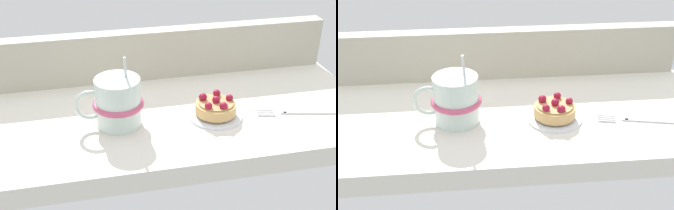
% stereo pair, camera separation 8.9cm
% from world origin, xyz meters
% --- Properties ---
extents(ground_plane, '(0.80, 0.37, 0.04)m').
position_xyz_m(ground_plane, '(0.00, 0.00, -0.02)').
color(ground_plane, silver).
extents(window_rail_back, '(0.78, 0.04, 0.11)m').
position_xyz_m(window_rail_back, '(0.00, 0.17, 0.06)').
color(window_rail_back, '#B2AD99').
rests_on(window_rail_back, ground_plane).
extents(dessert_plate, '(0.11, 0.11, 0.01)m').
position_xyz_m(dessert_plate, '(0.07, -0.04, 0.00)').
color(dessert_plate, silver).
rests_on(dessert_plate, ground_plane).
extents(raspberry_tart, '(0.08, 0.08, 0.04)m').
position_xyz_m(raspberry_tart, '(0.07, -0.04, 0.02)').
color(raspberry_tart, tan).
rests_on(raspberry_tart, dessert_plate).
extents(coffee_mug, '(0.13, 0.10, 0.14)m').
position_xyz_m(coffee_mug, '(-0.12, -0.03, 0.05)').
color(coffee_mug, silver).
rests_on(coffee_mug, ground_plane).
extents(dessert_fork, '(0.16, 0.05, 0.01)m').
position_xyz_m(dessert_fork, '(0.24, -0.06, 0.00)').
color(dessert_fork, silver).
rests_on(dessert_fork, ground_plane).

